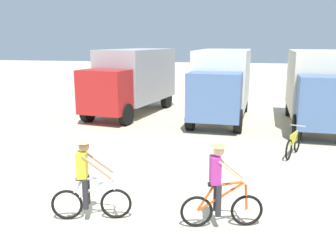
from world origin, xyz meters
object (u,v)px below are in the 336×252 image
(cyclist_cowboy_hat, at_px, (220,188))
(box_truck_white_box, at_px, (222,81))
(box_truck_cream_rv, at_px, (319,85))
(box_truck_grey_hauler, at_px, (132,78))
(bicycle_spare, at_px, (293,144))
(cyclist_orange_shirt, at_px, (88,182))

(cyclist_cowboy_hat, bearing_deg, box_truck_white_box, 93.93)
(box_truck_white_box, height_order, box_truck_cream_rv, same)
(box_truck_grey_hauler, relative_size, box_truck_cream_rv, 1.03)
(bicycle_spare, bearing_deg, cyclist_orange_shirt, -130.12)
(box_truck_grey_hauler, relative_size, bicycle_spare, 4.29)
(cyclist_cowboy_hat, bearing_deg, cyclist_orange_shirt, -174.79)
(cyclist_cowboy_hat, distance_m, bicycle_spare, 5.86)
(box_truck_cream_rv, bearing_deg, bicycle_spare, -106.90)
(box_truck_grey_hauler, height_order, box_truck_white_box, same)
(box_truck_grey_hauler, bearing_deg, box_truck_cream_rv, -7.67)
(cyclist_orange_shirt, xyz_separation_m, cyclist_cowboy_hat, (2.77, 0.25, 0.00))
(box_truck_white_box, relative_size, cyclist_orange_shirt, 3.76)
(box_truck_white_box, relative_size, cyclist_cowboy_hat, 3.76)
(box_truck_grey_hauler, height_order, box_truck_cream_rv, same)
(box_truck_white_box, bearing_deg, cyclist_orange_shirt, -99.98)
(box_truck_grey_hauler, xyz_separation_m, box_truck_white_box, (4.70, -0.49, 0.00))
(box_truck_grey_hauler, height_order, cyclist_orange_shirt, box_truck_grey_hauler)
(box_truck_grey_hauler, bearing_deg, bicycle_spare, -39.37)
(cyclist_orange_shirt, height_order, cyclist_cowboy_hat, same)
(box_truck_grey_hauler, distance_m, bicycle_spare, 9.84)
(box_truck_white_box, relative_size, box_truck_cream_rv, 1.00)
(cyclist_cowboy_hat, bearing_deg, box_truck_cream_rv, 71.17)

